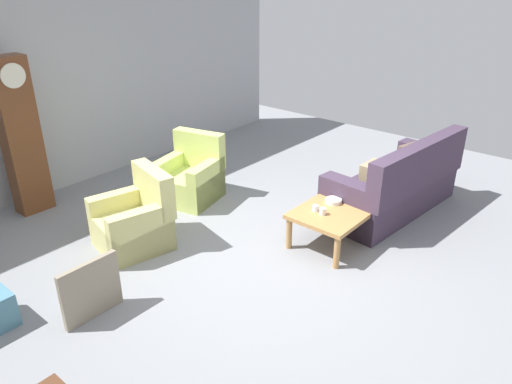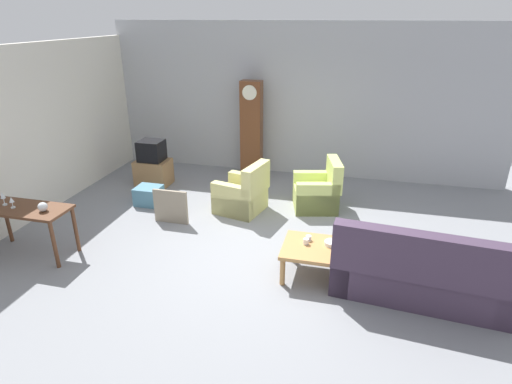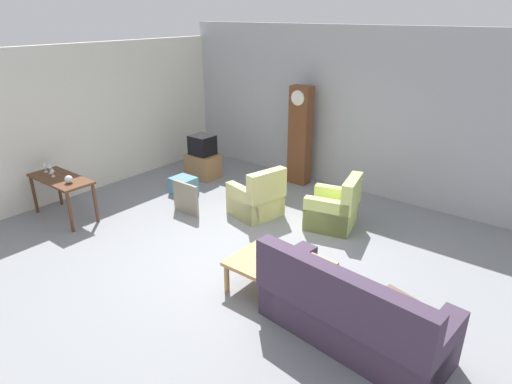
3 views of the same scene
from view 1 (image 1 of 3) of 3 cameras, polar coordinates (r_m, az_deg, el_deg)
ground_plane at (r=5.54m, az=0.43°, el=-7.90°), size 10.40×10.40×0.00m
garage_door_wall at (r=7.61m, az=-21.38°, el=12.70°), size 8.40×0.16×3.20m
couch_floral at (r=6.69m, az=16.18°, el=0.59°), size 2.17×1.08×1.04m
armchair_olive_near at (r=5.81m, az=-14.11°, el=-3.52°), size 0.94×0.92×0.92m
armchair_olive_far at (r=6.86m, az=-7.78°, el=1.59°), size 0.95×0.93×0.92m
coffee_table_wood at (r=5.73m, az=9.14°, el=-2.68°), size 0.96×0.76×0.44m
grandfather_clock at (r=6.92m, az=-26.06°, el=5.86°), size 0.44×0.30×2.06m
framed_picture_leaning at (r=4.81m, az=-18.94°, el=-10.92°), size 0.60×0.05×0.59m
cup_white_porcelain at (r=5.56m, az=7.90°, el=-2.28°), size 0.08×0.08×0.08m
cup_blue_rimmed at (r=5.63m, az=7.07°, el=-1.92°), size 0.08×0.08×0.07m
bowl_white_stacked at (r=5.86m, az=9.16°, el=-1.05°), size 0.19×0.19×0.05m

